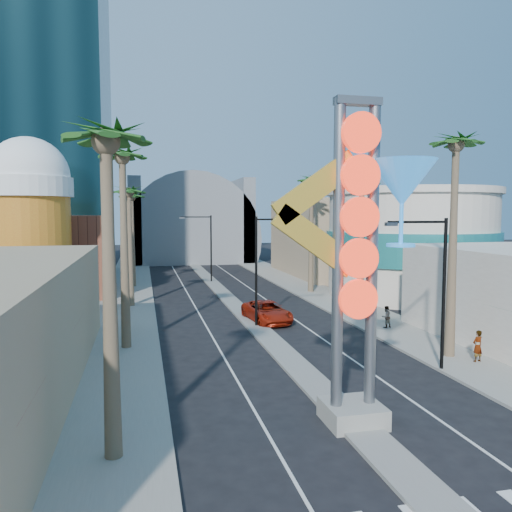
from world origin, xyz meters
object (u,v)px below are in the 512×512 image
at_px(red_pickup, 267,312).
at_px(pedestrian_a, 478,346).
at_px(neon_sign, 376,238).
at_px(pedestrian_b, 386,317).

distance_m(red_pickup, pedestrian_a, 15.54).
xyz_separation_m(neon_sign, red_pickup, (0.38, 18.61, -6.53)).
relative_size(neon_sign, red_pickup, 2.24).
bearing_deg(pedestrian_a, pedestrian_b, -96.49).
height_order(red_pickup, pedestrian_b, pedestrian_b).
relative_size(pedestrian_a, pedestrian_b, 1.12).
distance_m(red_pickup, pedestrian_b, 8.77).
distance_m(pedestrian_a, pedestrian_b, 8.62).
distance_m(neon_sign, pedestrian_a, 12.35).
bearing_deg(neon_sign, red_pickup, 88.82).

